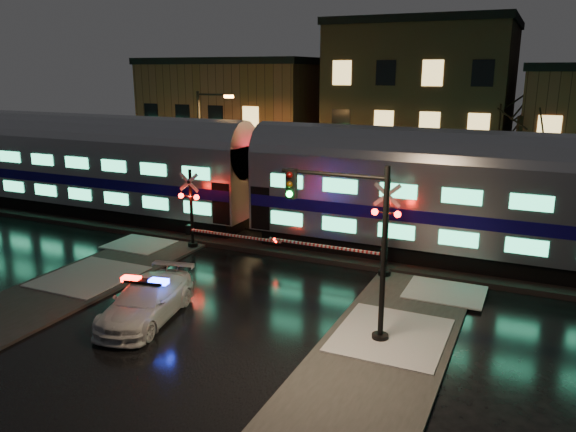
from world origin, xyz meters
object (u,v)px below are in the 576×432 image
(crossing_signal_right, at_px, (377,237))
(traffic_light, at_px, (356,249))
(streetlight, at_px, (203,144))
(crossing_signal_left, at_px, (197,218))
(police_car, at_px, (146,301))

(crossing_signal_right, distance_m, traffic_light, 5.97)
(crossing_signal_right, distance_m, streetlight, 14.68)
(crossing_signal_left, bearing_deg, streetlight, 119.80)
(crossing_signal_right, height_order, crossing_signal_left, crossing_signal_right)
(crossing_signal_left, distance_m, traffic_light, 11.51)
(traffic_light, distance_m, streetlight, 18.55)
(police_car, height_order, streetlight, streetlight)
(crossing_signal_right, xyz_separation_m, streetlight, (-12.83, 6.69, 2.48))
(crossing_signal_right, bearing_deg, traffic_light, -81.43)
(crossing_signal_left, distance_m, streetlight, 8.15)
(police_car, distance_m, traffic_light, 7.65)
(police_car, height_order, crossing_signal_left, crossing_signal_left)
(police_car, relative_size, crossing_signal_right, 0.85)
(streetlight, bearing_deg, crossing_signal_left, -60.20)
(crossing_signal_left, bearing_deg, traffic_light, -30.26)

